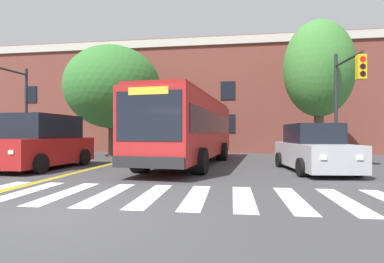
{
  "coord_description": "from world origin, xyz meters",
  "views": [
    {
      "loc": [
        3.31,
        -5.1,
        1.53
      ],
      "look_at": [
        1.36,
        8.28,
        1.6
      ],
      "focal_mm": 28.0,
      "sensor_mm": 36.0,
      "label": 1
    }
  ],
  "objects_px": {
    "traffic_light_far_corner": "(0,93)",
    "street_tree_curbside_small": "(114,88)",
    "city_bus": "(191,128)",
    "street_tree_curbside_large": "(319,69)",
    "car_red_near_lane": "(45,143)",
    "car_silver_far_lane": "(313,150)",
    "car_white_behind_bus": "(200,141)",
    "traffic_light_near_corner": "(346,89)"
  },
  "relations": [
    {
      "from": "car_red_near_lane",
      "to": "car_white_behind_bus",
      "type": "relative_size",
      "value": 1.11
    },
    {
      "from": "traffic_light_far_corner",
      "to": "street_tree_curbside_large",
      "type": "xyz_separation_m",
      "value": [
        16.71,
        4.23,
        1.6
      ]
    },
    {
      "from": "traffic_light_far_corner",
      "to": "street_tree_curbside_small",
      "type": "relative_size",
      "value": 0.71
    },
    {
      "from": "car_silver_far_lane",
      "to": "street_tree_curbside_large",
      "type": "height_order",
      "value": "street_tree_curbside_large"
    },
    {
      "from": "city_bus",
      "to": "car_silver_far_lane",
      "type": "height_order",
      "value": "city_bus"
    },
    {
      "from": "car_red_near_lane",
      "to": "traffic_light_near_corner",
      "type": "xyz_separation_m",
      "value": [
        13.15,
        2.71,
        2.44
      ]
    },
    {
      "from": "car_silver_far_lane",
      "to": "traffic_light_near_corner",
      "type": "distance_m",
      "value": 3.87
    },
    {
      "from": "car_white_behind_bus",
      "to": "traffic_light_near_corner",
      "type": "height_order",
      "value": "traffic_light_near_corner"
    },
    {
      "from": "car_silver_far_lane",
      "to": "street_tree_curbside_large",
      "type": "bearing_deg",
      "value": 73.18
    },
    {
      "from": "car_white_behind_bus",
      "to": "street_tree_curbside_small",
      "type": "bearing_deg",
      "value": -124.61
    },
    {
      "from": "traffic_light_far_corner",
      "to": "street_tree_curbside_small",
      "type": "distance_m",
      "value": 6.25
    },
    {
      "from": "car_silver_far_lane",
      "to": "traffic_light_far_corner",
      "type": "height_order",
      "value": "traffic_light_far_corner"
    },
    {
      "from": "car_white_behind_bus",
      "to": "traffic_light_near_corner",
      "type": "bearing_deg",
      "value": -53.27
    },
    {
      "from": "traffic_light_far_corner",
      "to": "street_tree_curbside_small",
      "type": "height_order",
      "value": "street_tree_curbside_small"
    },
    {
      "from": "street_tree_curbside_large",
      "to": "street_tree_curbside_small",
      "type": "relative_size",
      "value": 1.1
    },
    {
      "from": "car_silver_far_lane",
      "to": "traffic_light_far_corner",
      "type": "relative_size",
      "value": 0.95
    },
    {
      "from": "car_red_near_lane",
      "to": "car_silver_far_lane",
      "type": "relative_size",
      "value": 1.01
    },
    {
      "from": "traffic_light_near_corner",
      "to": "traffic_light_far_corner",
      "type": "xyz_separation_m",
      "value": [
        -16.98,
        -0.79,
        0.07
      ]
    },
    {
      "from": "car_red_near_lane",
      "to": "car_silver_far_lane",
      "type": "height_order",
      "value": "car_red_near_lane"
    },
    {
      "from": "car_red_near_lane",
      "to": "street_tree_curbside_small",
      "type": "xyz_separation_m",
      "value": [
        0.39,
        6.45,
        3.36
      ]
    },
    {
      "from": "car_white_behind_bus",
      "to": "traffic_light_near_corner",
      "type": "distance_m",
      "value": 13.6
    },
    {
      "from": "city_bus",
      "to": "car_red_near_lane",
      "type": "distance_m",
      "value": 6.54
    },
    {
      "from": "traffic_light_far_corner",
      "to": "street_tree_curbside_large",
      "type": "bearing_deg",
      "value": 14.21
    },
    {
      "from": "street_tree_curbside_large",
      "to": "car_red_near_lane",
      "type": "bearing_deg",
      "value": -154.49
    },
    {
      "from": "street_tree_curbside_large",
      "to": "car_white_behind_bus",
      "type": "bearing_deg",
      "value": 136.76
    },
    {
      "from": "city_bus",
      "to": "traffic_light_near_corner",
      "type": "xyz_separation_m",
      "value": [
        7.15,
        0.18,
        1.75
      ]
    },
    {
      "from": "car_silver_far_lane",
      "to": "traffic_light_far_corner",
      "type": "bearing_deg",
      "value": 175.25
    },
    {
      "from": "city_bus",
      "to": "car_white_behind_bus",
      "type": "relative_size",
      "value": 2.46
    },
    {
      "from": "car_red_near_lane",
      "to": "traffic_light_far_corner",
      "type": "relative_size",
      "value": 0.96
    },
    {
      "from": "car_red_near_lane",
      "to": "car_silver_far_lane",
      "type": "bearing_deg",
      "value": 3.4
    },
    {
      "from": "traffic_light_far_corner",
      "to": "street_tree_curbside_large",
      "type": "relative_size",
      "value": 0.65
    },
    {
      "from": "car_red_near_lane",
      "to": "car_white_behind_bus",
      "type": "bearing_deg",
      "value": 68.86
    },
    {
      "from": "car_white_behind_bus",
      "to": "traffic_light_near_corner",
      "type": "xyz_separation_m",
      "value": [
        7.97,
        -10.68,
        2.71
      ]
    },
    {
      "from": "car_silver_far_lane",
      "to": "traffic_light_far_corner",
      "type": "distance_m",
      "value": 15.35
    },
    {
      "from": "car_white_behind_bus",
      "to": "car_silver_far_lane",
      "type": "bearing_deg",
      "value": -64.58
    },
    {
      "from": "car_white_behind_bus",
      "to": "traffic_light_far_corner",
      "type": "height_order",
      "value": "traffic_light_far_corner"
    },
    {
      "from": "car_white_behind_bus",
      "to": "street_tree_curbside_large",
      "type": "bearing_deg",
      "value": -43.24
    },
    {
      "from": "street_tree_curbside_small",
      "to": "car_white_behind_bus",
      "type": "bearing_deg",
      "value": 55.39
    },
    {
      "from": "city_bus",
      "to": "street_tree_curbside_large",
      "type": "relative_size",
      "value": 1.39
    },
    {
      "from": "car_silver_far_lane",
      "to": "street_tree_curbside_large",
      "type": "xyz_separation_m",
      "value": [
        1.66,
        5.48,
        4.34
      ]
    },
    {
      "from": "traffic_light_far_corner",
      "to": "car_silver_far_lane",
      "type": "bearing_deg",
      "value": -4.75
    },
    {
      "from": "car_silver_far_lane",
      "to": "street_tree_curbside_small",
      "type": "height_order",
      "value": "street_tree_curbside_small"
    }
  ]
}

